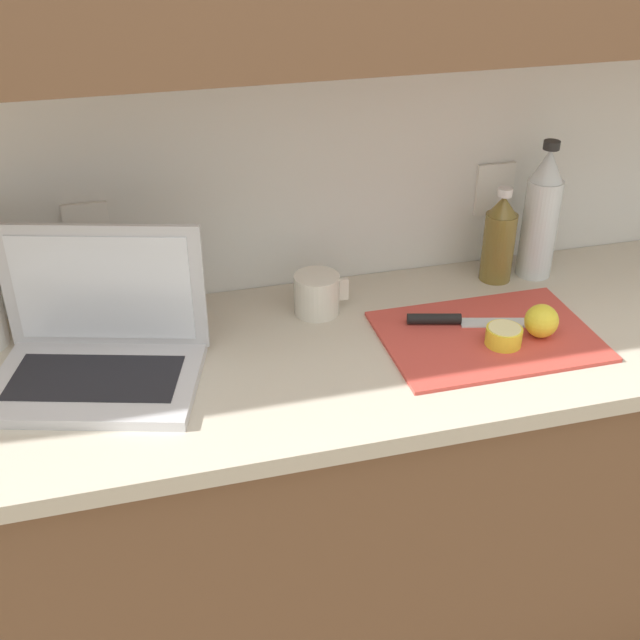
{
  "coord_description": "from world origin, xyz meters",
  "views": [
    {
      "loc": [
        -0.64,
        -1.27,
        1.74
      ],
      "look_at": [
        -0.31,
        -0.01,
        0.97
      ],
      "focal_mm": 45.0,
      "sensor_mm": 36.0,
      "label": 1
    }
  ],
  "objects": [
    {
      "name": "bottle_green_soda",
      "position": [
        0.26,
        0.2,
        1.04
      ],
      "size": [
        0.08,
        0.08,
        0.32
      ],
      "color": "silver",
      "rests_on": "counter_unit"
    },
    {
      "name": "cutting_board",
      "position": [
        0.04,
        -0.04,
        0.89
      ],
      "size": [
        0.42,
        0.3,
        0.01
      ],
      "primitive_type": "cube",
      "color": "#D1473D",
      "rests_on": "counter_unit"
    },
    {
      "name": "knife",
      "position": [
        -0.01,
        0.02,
        0.91
      ],
      "size": [
        0.29,
        0.1,
        0.02
      ],
      "rotation": [
        0.0,
        0.0,
        -0.26
      ],
      "color": "silver",
      "rests_on": "cutting_board"
    },
    {
      "name": "ground_plane",
      "position": [
        0.0,
        0.0,
        0.0
      ],
      "size": [
        12.0,
        12.0,
        0.0
      ],
      "primitive_type": "plane",
      "color": "#847056",
      "rests_on": "ground"
    },
    {
      "name": "laptop",
      "position": [
        -0.71,
        0.04,
        0.95
      ],
      "size": [
        0.43,
        0.35,
        0.27
      ],
      "rotation": [
        0.0,
        0.0,
        -0.28
      ],
      "color": "silver",
      "rests_on": "counter_unit"
    },
    {
      "name": "lemon_whole_beside",
      "position": [
        0.13,
        -0.07,
        0.93
      ],
      "size": [
        0.07,
        0.07,
        0.07
      ],
      "color": "yellow",
      "rests_on": "cutting_board"
    },
    {
      "name": "measuring_cup",
      "position": [
        -0.27,
        0.15,
        0.93
      ],
      "size": [
        0.12,
        0.1,
        0.09
      ],
      "color": "silver",
      "rests_on": "counter_unit"
    },
    {
      "name": "lemon_half_cut",
      "position": [
        0.05,
        -0.08,
        0.92
      ],
      "size": [
        0.07,
        0.07,
        0.04
      ],
      "color": "yellow",
      "rests_on": "cutting_board"
    },
    {
      "name": "bottle_oil_tall",
      "position": [
        0.16,
        0.2,
        0.99
      ],
      "size": [
        0.07,
        0.07,
        0.22
      ],
      "color": "olive",
      "rests_on": "counter_unit"
    },
    {
      "name": "counter_unit",
      "position": [
        0.02,
        0.0,
        0.45
      ],
      "size": [
        2.18,
        0.58,
        0.89
      ],
      "color": "brown",
      "rests_on": "ground_plane"
    }
  ]
}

